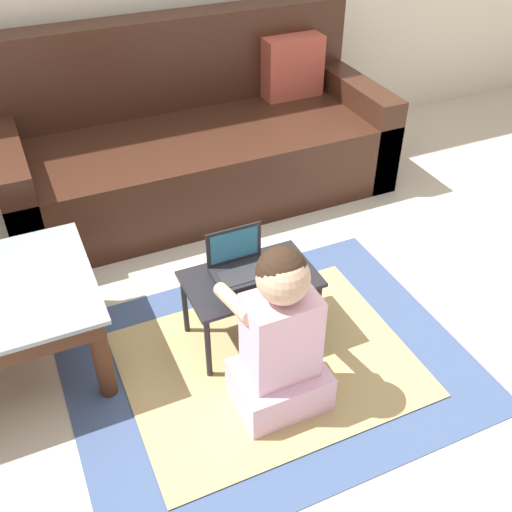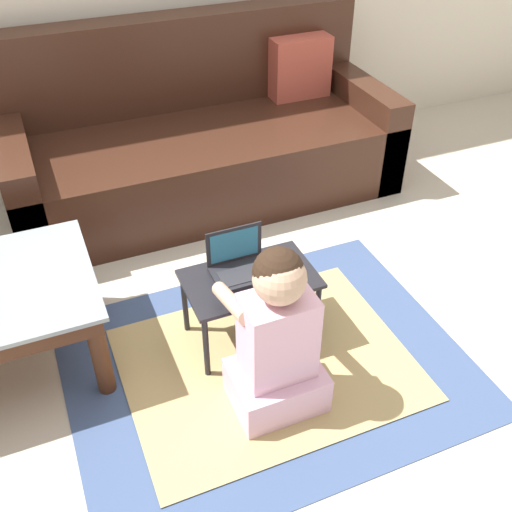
{
  "view_description": "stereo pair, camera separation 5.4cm",
  "coord_description": "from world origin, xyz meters",
  "views": [
    {
      "loc": [
        -0.85,
        -1.69,
        1.88
      ],
      "look_at": [
        -0.05,
        0.08,
        0.39
      ],
      "focal_mm": 42.0,
      "sensor_mm": 36.0,
      "label": 1
    },
    {
      "loc": [
        -0.8,
        -1.71,
        1.88
      ],
      "look_at": [
        -0.05,
        0.08,
        0.39
      ],
      "focal_mm": 42.0,
      "sensor_mm": 36.0,
      "label": 2
    }
  ],
  "objects": [
    {
      "name": "area_rug",
      "position": [
        -0.1,
        -0.16,
        0.0
      ],
      "size": [
        1.62,
        1.25,
        0.01
      ],
      "color": "#3D517A",
      "rests_on": "ground_plane"
    },
    {
      "name": "couch",
      "position": [
        0.13,
        1.32,
        0.31
      ],
      "size": [
        2.15,
        0.93,
        0.94
      ],
      "color": "#381E14",
      "rests_on": "ground_plane"
    },
    {
      "name": "ground_plane",
      "position": [
        0.0,
        0.0,
        0.0
      ],
      "size": [
        16.0,
        16.0,
        0.0
      ],
      "primitive_type": "plane",
      "color": "beige"
    },
    {
      "name": "laptop",
      "position": [
        -0.12,
        0.07,
        0.37
      ],
      "size": [
        0.24,
        0.17,
        0.19
      ],
      "color": "#232328",
      "rests_on": "laptop_desk"
    },
    {
      "name": "laptop_desk",
      "position": [
        -0.1,
        0.03,
        0.29
      ],
      "size": [
        0.54,
        0.33,
        0.33
      ],
      "color": "black",
      "rests_on": "ground_plane"
    },
    {
      "name": "person_seated",
      "position": [
        -0.14,
        -0.33,
        0.33
      ],
      "size": [
        0.34,
        0.43,
        0.73
      ],
      "color": "#E5B2CC",
      "rests_on": "ground_plane"
    },
    {
      "name": "computer_mouse",
      "position": [
        0.07,
        0.03,
        0.35
      ],
      "size": [
        0.06,
        0.11,
        0.04
      ],
      "color": "#B2B7C1",
      "rests_on": "laptop_desk"
    }
  ]
}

